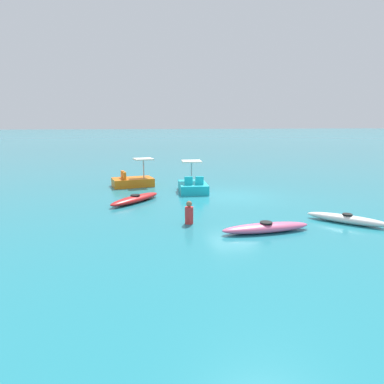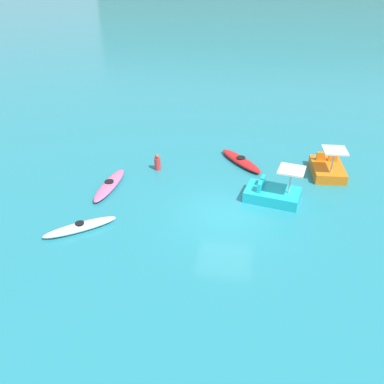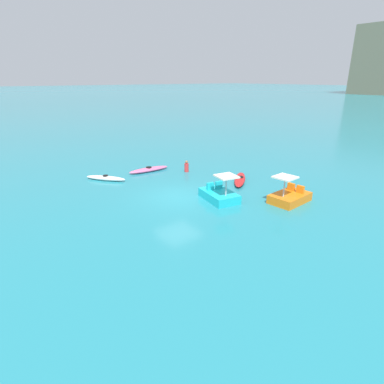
% 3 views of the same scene
% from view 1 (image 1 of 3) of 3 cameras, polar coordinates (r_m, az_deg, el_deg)
% --- Properties ---
extents(ground_plane, '(600.00, 600.00, 0.00)m').
position_cam_1_polar(ground_plane, '(17.63, 7.09, -0.77)').
color(ground_plane, teal).
extents(kayak_red, '(2.67, 2.95, 0.37)m').
position_cam_1_polar(kayak_red, '(16.43, -9.66, -1.16)').
color(kayak_red, red).
rests_on(kayak_red, ground_plane).
extents(kayak_white, '(2.70, 2.27, 0.37)m').
position_cam_1_polar(kayak_white, '(14.06, 24.96, -4.22)').
color(kayak_white, white).
rests_on(kayak_white, ground_plane).
extents(kayak_pink, '(0.85, 3.27, 0.37)m').
position_cam_1_polar(kayak_pink, '(12.00, 12.52, -5.96)').
color(kayak_pink, pink).
rests_on(kayak_pink, ground_plane).
extents(pedal_boat_orange, '(1.66, 2.53, 1.68)m').
position_cam_1_polar(pedal_boat_orange, '(20.75, -10.04, 1.91)').
color(pedal_boat_orange, orange).
rests_on(pedal_boat_orange, ground_plane).
extents(pedal_boat_cyan, '(2.65, 1.92, 1.68)m').
position_cam_1_polar(pedal_boat_cyan, '(18.74, 0.14, 1.09)').
color(pedal_boat_cyan, '#19B7C6').
rests_on(pedal_boat_cyan, ground_plane).
extents(person_near_shore, '(0.32, 0.32, 0.88)m').
position_cam_1_polar(person_near_shore, '(12.65, -0.50, -3.72)').
color(person_near_shore, red).
rests_on(person_near_shore, ground_plane).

